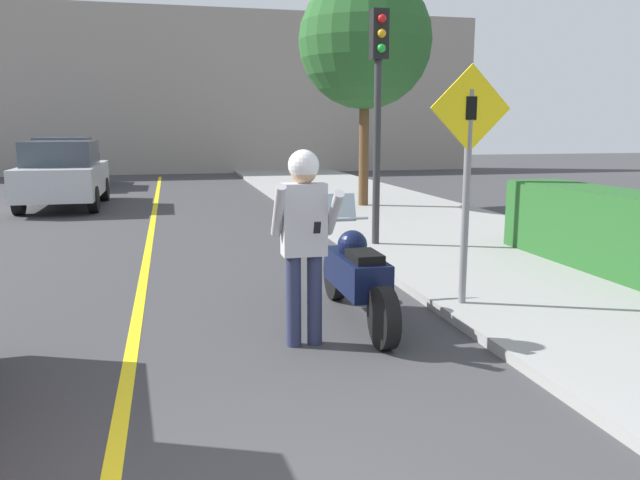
# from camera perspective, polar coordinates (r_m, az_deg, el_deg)

# --- Properties ---
(sidewalk_curb) EXTENTS (4.40, 44.00, 0.11)m
(sidewalk_curb) POSITION_cam_1_polar(r_m,az_deg,el_deg) (8.48, 23.11, -3.98)
(sidewalk_curb) COLOR gray
(sidewalk_curb) RESTS_ON ground
(road_center_line) EXTENTS (0.12, 36.00, 0.01)m
(road_center_line) POSITION_cam_1_polar(r_m,az_deg,el_deg) (8.81, -15.83, -3.36)
(road_center_line) COLOR yellow
(road_center_line) RESTS_ON ground
(building_backdrop) EXTENTS (28.00, 1.20, 7.04)m
(building_backdrop) POSITION_cam_1_polar(r_m,az_deg,el_deg) (28.60, -13.45, 13.02)
(building_backdrop) COLOR gray
(building_backdrop) RESTS_ON ground
(motorcycle) EXTENTS (0.62, 2.33, 1.28)m
(motorcycle) POSITION_cam_1_polar(r_m,az_deg,el_deg) (6.57, 3.33, -3.18)
(motorcycle) COLOR black
(motorcycle) RESTS_ON ground
(person_biker) EXTENTS (0.59, 0.49, 1.83)m
(person_biker) POSITION_cam_1_polar(r_m,az_deg,el_deg) (5.68, -1.48, 1.29)
(person_biker) COLOR #282D4C
(person_biker) RESTS_ON ground
(crossing_sign) EXTENTS (0.91, 0.08, 2.56)m
(crossing_sign) POSITION_cam_1_polar(r_m,az_deg,el_deg) (6.85, 13.37, 6.90)
(crossing_sign) COLOR slate
(crossing_sign) RESTS_ON sidewalk_curb
(traffic_light) EXTENTS (0.26, 0.30, 3.72)m
(traffic_light) POSITION_cam_1_polar(r_m,az_deg,el_deg) (10.26, 5.35, 14.03)
(traffic_light) COLOR #2D2D30
(traffic_light) RESTS_ON sidewalk_curb
(hedge_row) EXTENTS (0.90, 4.51, 1.07)m
(hedge_row) POSITION_cam_1_polar(r_m,az_deg,el_deg) (9.12, 26.11, 0.54)
(hedge_row) COLOR #235623
(hedge_row) RESTS_ON sidewalk_curb
(street_tree) EXTENTS (3.18, 3.18, 5.51)m
(street_tree) POSITION_cam_1_polar(r_m,az_deg,el_deg) (15.57, 4.15, 17.63)
(street_tree) COLOR brown
(street_tree) RESTS_ON sidewalk_curb
(parked_car_silver) EXTENTS (1.88, 4.20, 1.68)m
(parked_car_silver) POSITION_cam_1_polar(r_m,az_deg,el_deg) (17.14, -22.41, 5.62)
(parked_car_silver) COLOR black
(parked_car_silver) RESTS_ON ground
(parked_car_blue) EXTENTS (1.88, 4.20, 1.68)m
(parked_car_blue) POSITION_cam_1_polar(r_m,az_deg,el_deg) (22.87, -22.25, 6.61)
(parked_car_blue) COLOR black
(parked_car_blue) RESTS_ON ground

